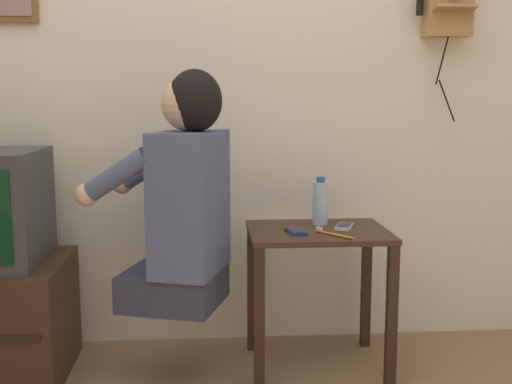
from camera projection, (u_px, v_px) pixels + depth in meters
The scene contains 8 objects.
wall_back at pixel (204, 63), 2.86m from camera, with size 6.80×0.05×2.55m.
side_table at pixel (318, 259), 2.64m from camera, with size 0.57×0.45×0.59m.
person at pixel (183, 197), 2.46m from camera, with size 0.58×0.50×0.91m.
wall_phone_antique at pixel (448, 0), 2.82m from camera, with size 0.24×0.19×0.72m.
cell_phone_held at pixel (296, 231), 2.56m from camera, with size 0.08×0.13×0.01m.
cell_phone_spare at pixel (344, 226), 2.66m from camera, with size 0.10×0.14×0.01m.
water_bottle at pixel (320, 203), 2.71m from camera, with size 0.07×0.07×0.20m.
toothbrush at pixel (332, 234), 2.52m from camera, with size 0.12×0.15×0.02m.
Camera 1 is at (0.01, -1.81, 1.13)m, focal length 45.00 mm.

